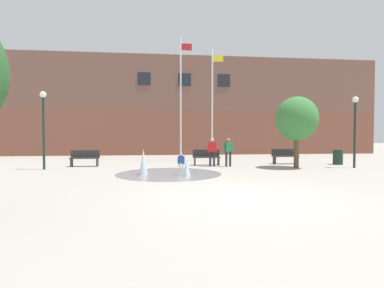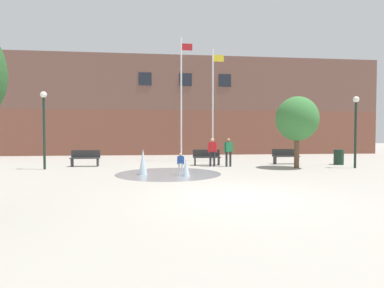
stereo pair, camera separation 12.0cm
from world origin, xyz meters
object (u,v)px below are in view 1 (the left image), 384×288
(park_bench_far_left, at_px, (85,158))
(flagpole_left, at_px, (181,96))
(child_running, at_px, (181,162))
(park_bench_center, at_px, (206,157))
(lamp_post_left_lane, at_px, (43,119))
(trash_can, at_px, (338,157))
(lamp_post_right_lane, at_px, (355,121))
(flagpole_right, at_px, (213,102))
(street_tree_near_building, at_px, (297,119))
(park_bench_far_right, at_px, (285,156))
(teen_by_trashcan, at_px, (212,150))
(adult_watching, at_px, (228,150))

(park_bench_far_left, relative_size, flagpole_left, 0.19)
(park_bench_far_left, xyz_separation_m, child_running, (5.12, -4.24, 0.10))
(park_bench_center, bearing_deg, child_running, -113.40)
(park_bench_center, distance_m, lamp_post_left_lane, 8.98)
(flagpole_left, relative_size, lamp_post_left_lane, 2.07)
(park_bench_center, xyz_separation_m, trash_can, (7.90, -0.50, -0.03))
(lamp_post_right_lane, bearing_deg, park_bench_center, 163.11)
(flagpole_left, xyz_separation_m, trash_can, (9.16, -3.34, -3.94))
(lamp_post_left_lane, height_order, lamp_post_right_lane, lamp_post_left_lane)
(flagpole_left, bearing_deg, lamp_post_left_lane, -150.95)
(park_bench_far_left, height_order, flagpole_right, flagpole_right)
(flagpole_left, xyz_separation_m, lamp_post_left_lane, (-7.36, -4.09, -1.79))
(lamp_post_left_lane, relative_size, lamp_post_right_lane, 1.04)
(park_bench_far_left, relative_size, lamp_post_right_lane, 0.42)
(child_running, relative_size, flagpole_right, 0.13)
(park_bench_center, bearing_deg, lamp_post_right_lane, -16.89)
(flagpole_left, distance_m, street_tree_near_building, 7.78)
(park_bench_far_right, xyz_separation_m, teen_by_trashcan, (-4.71, -1.03, 0.45))
(park_bench_far_right, xyz_separation_m, lamp_post_right_lane, (2.76, -2.58, 2.03))
(park_bench_center, relative_size, child_running, 1.62)
(park_bench_far_right, height_order, teen_by_trashcan, teen_by_trashcan)
(flagpole_left, relative_size, lamp_post_right_lane, 2.17)
(child_running, bearing_deg, park_bench_center, -94.36)
(lamp_post_left_lane, bearing_deg, lamp_post_right_lane, -3.81)
(street_tree_near_building, bearing_deg, child_running, -161.23)
(flagpole_left, xyz_separation_m, street_tree_near_building, (5.83, -4.85, -1.77))
(street_tree_near_building, bearing_deg, park_bench_center, 156.29)
(park_bench_far_left, height_order, trash_can, park_bench_far_left)
(park_bench_center, distance_m, trash_can, 7.91)
(child_running, bearing_deg, teen_by_trashcan, -101.55)
(teen_by_trashcan, height_order, trash_can, teen_by_trashcan)
(teen_by_trashcan, height_order, flagpole_right, flagpole_right)
(teen_by_trashcan, bearing_deg, lamp_post_left_lane, 24.26)
(adult_watching, height_order, lamp_post_right_lane, lamp_post_right_lane)
(street_tree_near_building, bearing_deg, park_bench_far_left, 169.75)
(lamp_post_left_lane, relative_size, street_tree_near_building, 1.05)
(park_bench_far_left, bearing_deg, park_bench_center, -0.61)
(park_bench_far_right, xyz_separation_m, flagpole_right, (-4.03, 2.60, 3.56))
(park_bench_far_right, relative_size, flagpole_right, 0.21)
(lamp_post_left_lane, bearing_deg, flagpole_right, 23.26)
(flagpole_right, bearing_deg, flagpole_left, -180.00)
(child_running, height_order, flagpole_right, flagpole_right)
(park_bench_far_left, height_order, lamp_post_right_lane, lamp_post_right_lane)
(child_running, height_order, flagpole_left, flagpole_left)
(flagpole_left, bearing_deg, park_bench_far_left, -153.89)
(park_bench_far_left, height_order, lamp_post_left_lane, lamp_post_left_lane)
(lamp_post_right_lane, xyz_separation_m, trash_can, (0.22, 1.83, -2.06))
(park_bench_far_right, height_order, flagpole_right, flagpole_right)
(lamp_post_left_lane, bearing_deg, street_tree_near_building, -3.29)
(adult_watching, bearing_deg, park_bench_center, 129.98)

